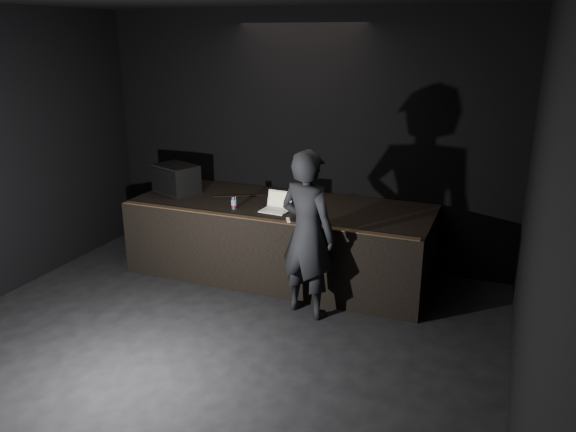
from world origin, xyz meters
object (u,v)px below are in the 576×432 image
at_px(stage_monitor, 176,179).
at_px(laptop, 277,206).
at_px(person, 308,234).
at_px(beer_can, 234,203).
at_px(stage_riser, 281,239).

height_order(stage_monitor, laptop, stage_monitor).
height_order(stage_monitor, person, person).
bearing_deg(beer_can, stage_riser, 42.46).
bearing_deg(beer_can, laptop, 15.58).
distance_m(stage_monitor, laptop, 1.68).
bearing_deg(person, stage_riser, -35.98).
bearing_deg(stage_monitor, laptop, 13.28).
height_order(laptop, person, person).
distance_m(beer_can, person, 1.31).
bearing_deg(laptop, person, -40.60).
bearing_deg(stage_monitor, person, 0.27).
height_order(stage_monitor, beer_can, stage_monitor).
xyz_separation_m(stage_riser, person, (0.72, -0.95, 0.48)).
distance_m(laptop, person, 0.94).
distance_m(stage_monitor, person, 2.50).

